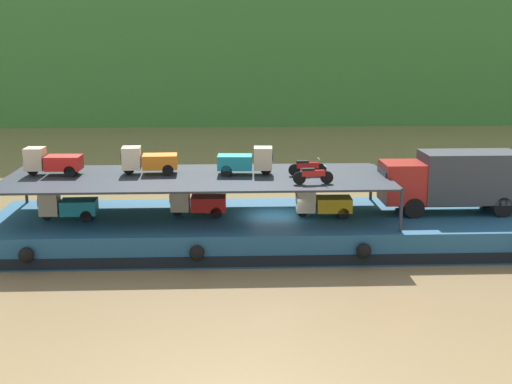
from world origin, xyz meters
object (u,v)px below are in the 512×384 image
at_px(mini_truck_lower_stern, 67,206).
at_px(mini_truck_lower_mid, 322,203).
at_px(motorcycle_upper_port, 313,175).
at_px(cargo_barge, 275,230).
at_px(mini_truck_upper_stern, 52,161).
at_px(mini_truck_upper_mid, 149,160).
at_px(motorcycle_upper_centre, 307,167).
at_px(mini_truck_lower_aft, 197,202).
at_px(mini_truck_upper_fore, 246,161).
at_px(covered_lorry, 453,180).

height_order(mini_truck_lower_stern, mini_truck_lower_mid, same).
bearing_deg(mini_truck_lower_stern, motorcycle_upper_port, -7.97).
distance_m(cargo_barge, mini_truck_upper_stern, 11.53).
bearing_deg(mini_truck_upper_mid, mini_truck_lower_mid, -7.50).
bearing_deg(motorcycle_upper_centre, mini_truck_upper_mid, 174.28).
distance_m(mini_truck_lower_stern, mini_truck_lower_mid, 12.48).
height_order(mini_truck_lower_mid, motorcycle_upper_port, motorcycle_upper_port).
distance_m(mini_truck_lower_aft, mini_truck_lower_mid, 6.22).
relative_size(mini_truck_lower_stern, motorcycle_upper_centre, 1.46).
bearing_deg(cargo_barge, mini_truck_lower_mid, -7.80).
height_order(mini_truck_lower_stern, mini_truck_upper_stern, mini_truck_upper_stern).
bearing_deg(motorcycle_upper_centre, mini_truck_upper_stern, 176.85).
height_order(mini_truck_upper_mid, mini_truck_upper_fore, same).
height_order(mini_truck_lower_aft, mini_truck_upper_fore, mini_truck_upper_fore).
xyz_separation_m(mini_truck_lower_aft, mini_truck_lower_mid, (6.20, -0.47, 0.00)).
distance_m(covered_lorry, mini_truck_lower_stern, 19.18).
relative_size(motorcycle_upper_port, motorcycle_upper_centre, 1.00).
distance_m(mini_truck_upper_mid, motorcycle_upper_port, 8.37).
bearing_deg(mini_truck_upper_fore, cargo_barge, -18.29).
bearing_deg(mini_truck_upper_fore, motorcycle_upper_port, -39.16).
distance_m(mini_truck_upper_stern, mini_truck_upper_mid, 4.72).
bearing_deg(motorcycle_upper_port, mini_truck_upper_stern, 167.84).
bearing_deg(motorcycle_upper_port, mini_truck_lower_aft, 158.55).
bearing_deg(mini_truck_upper_stern, mini_truck_lower_stern, -51.55).
bearing_deg(motorcycle_upper_port, covered_lorry, 16.64).
bearing_deg(mini_truck_upper_stern, covered_lorry, -1.45).
bearing_deg(mini_truck_lower_mid, motorcycle_upper_port, -113.31).
relative_size(covered_lorry, mini_truck_lower_aft, 2.84).
bearing_deg(mini_truck_lower_mid, mini_truck_upper_fore, 168.18).
distance_m(covered_lorry, motorcycle_upper_centre, 7.46).
relative_size(cargo_barge, mini_truck_lower_mid, 10.12).
bearing_deg(cargo_barge, mini_truck_lower_aft, 177.72).
bearing_deg(cargo_barge, mini_truck_upper_stern, 176.26).
relative_size(mini_truck_lower_aft, motorcycle_upper_port, 1.46).
height_order(cargo_barge, mini_truck_lower_mid, mini_truck_lower_mid).
xyz_separation_m(covered_lorry, mini_truck_lower_stern, (-19.14, -0.56, -1.00)).
distance_m(mini_truck_lower_mid, mini_truck_upper_mid, 8.90).
bearing_deg(cargo_barge, covered_lorry, 1.34).
bearing_deg(mini_truck_upper_stern, mini_truck_lower_mid, -4.46).
height_order(covered_lorry, mini_truck_lower_aft, covered_lorry).
bearing_deg(mini_truck_lower_aft, mini_truck_upper_fore, 7.17).
height_order(mini_truck_lower_mid, motorcycle_upper_centre, motorcycle_upper_centre).
bearing_deg(mini_truck_lower_stern, mini_truck_lower_aft, 4.61).
height_order(mini_truck_lower_aft, motorcycle_upper_centre, motorcycle_upper_centre).
distance_m(motorcycle_upper_port, motorcycle_upper_centre, 2.02).
bearing_deg(mini_truck_upper_fore, mini_truck_upper_stern, 178.48).
height_order(mini_truck_lower_aft, motorcycle_upper_port, motorcycle_upper_port).
xyz_separation_m(covered_lorry, motorcycle_upper_port, (-7.39, -2.21, 0.74)).
xyz_separation_m(cargo_barge, mini_truck_lower_mid, (2.34, -0.32, 1.44)).
xyz_separation_m(mini_truck_lower_stern, mini_truck_upper_mid, (3.87, 1.16, 2.00)).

